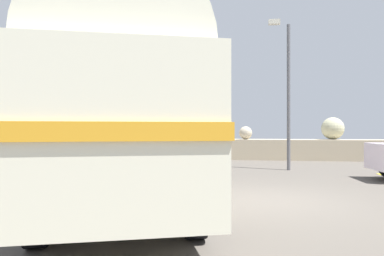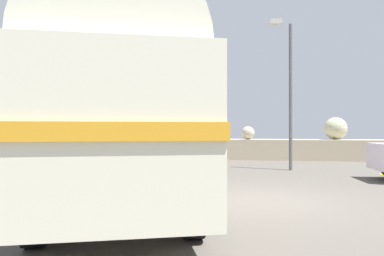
% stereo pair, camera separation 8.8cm
% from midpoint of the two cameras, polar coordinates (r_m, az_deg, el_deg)
% --- Properties ---
extents(ground, '(32.00, 26.00, 0.02)m').
position_cam_midpoint_polar(ground, '(8.73, 11.03, -11.02)').
color(ground, '#565048').
extents(breakwater, '(31.36, 2.00, 2.38)m').
position_cam_midpoint_polar(breakwater, '(20.42, 10.38, -2.95)').
color(breakwater, tan).
rests_on(breakwater, ground).
extents(vintage_coach, '(5.09, 8.89, 3.70)m').
position_cam_midpoint_polar(vintage_coach, '(8.00, -11.34, 2.68)').
color(vintage_coach, black).
rests_on(vintage_coach, ground).
extents(lamp_post, '(0.90, 0.94, 5.85)m').
position_cam_midpoint_polar(lamp_post, '(15.08, 14.36, 6.19)').
color(lamp_post, '#5B5B60').
rests_on(lamp_post, ground).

